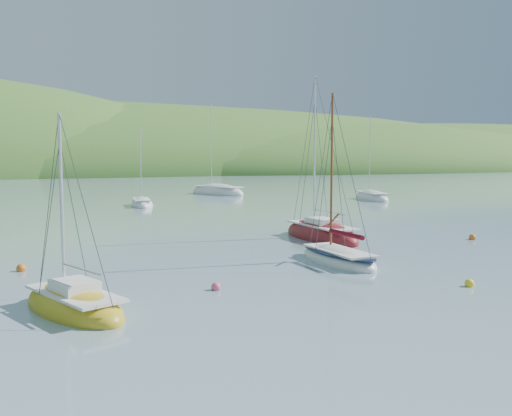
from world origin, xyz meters
name	(u,v)px	position (x,y,z in m)	size (l,w,h in m)	color
ground	(367,291)	(0.00, 0.00, 0.00)	(700.00, 700.00, 0.00)	gray
shoreline_hills	(32,172)	(-9.66, 172.42, 0.00)	(690.00, 135.00, 56.00)	#3D6225
daysailer_white	(338,258)	(2.03, 5.70, 0.21)	(2.33, 6.00, 9.15)	white
sloop_red	(321,236)	(5.17, 13.17, 0.22)	(2.90, 7.80, 11.42)	maroon
sailboat_yellow	(74,306)	(-11.08, 1.38, 0.18)	(4.17, 6.11, 7.54)	gold
distant_sloop_a	(142,205)	(-0.95, 41.01, 0.16)	(2.95, 6.49, 8.95)	white
distant_sloop_b	(217,193)	(12.03, 54.75, 0.22)	(6.95, 10.05, 13.58)	white
distant_sloop_d	(372,198)	(26.23, 38.78, 0.19)	(4.20, 8.07, 10.96)	white
mooring_buoys	(301,262)	(0.11, 6.00, 0.12)	(27.26, 10.83, 0.45)	yellow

